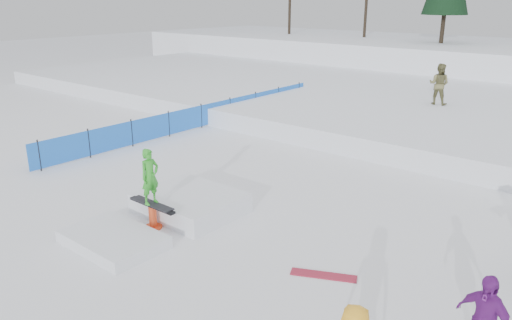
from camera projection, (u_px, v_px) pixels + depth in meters
The scene contains 7 objects.
ground at pixel (196, 212), 13.73m from camera, with size 120.00×120.00×0.00m, color white.
snow_berm at pixel (503, 62), 35.29m from camera, with size 60.00×14.00×2.40m, color white.
snow_midrise at pixel (424, 105), 25.30m from camera, with size 50.00×18.00×0.80m, color white.
safety_fence at pixel (201, 116), 22.32m from camera, with size 0.05×16.00×1.10m.
walker_olive at pixel (439, 84), 23.22m from camera, with size 0.93×0.72×1.91m, color brown.
loose_board_red at pixel (324, 275), 10.57m from camera, with size 1.40×0.28×0.03m, color maroon.
jib_rail_feature at pixel (170, 210), 13.09m from camera, with size 2.60×4.40×2.11m.
Camera 1 is at (9.32, -8.63, 5.64)m, focal length 35.00 mm.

